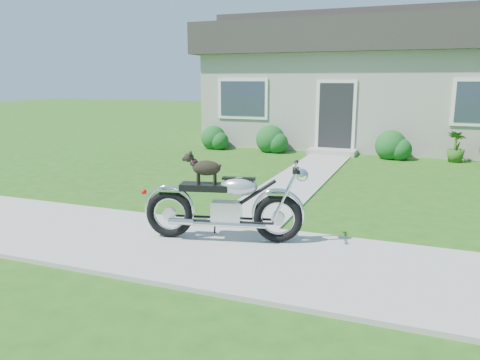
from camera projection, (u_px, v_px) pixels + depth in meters
name	position (u px, v px, depth m)	size (l,w,h in m)	color
ground	(324.00, 267.00, 5.59)	(80.00, 80.00, 0.00)	#235114
sidewalk	(324.00, 265.00, 5.59)	(24.00, 2.20, 0.04)	#9E9B93
walkway	(303.00, 177.00, 10.68)	(1.20, 8.00, 0.03)	#9E9B93
house	(396.00, 81.00, 16.06)	(12.60, 7.03, 4.50)	#A5A295
shrub_row	(419.00, 145.00, 12.92)	(10.46, 1.14, 1.14)	#15501B
potted_plant_left	(278.00, 141.00, 14.43)	(0.63, 0.55, 0.70)	#275B18
potted_plant_right	(456.00, 146.00, 12.63)	(0.48, 0.48, 0.86)	#2D5A18
motorcycle_with_dog	(225.00, 203.00, 6.32)	(2.19, 0.82, 1.20)	black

